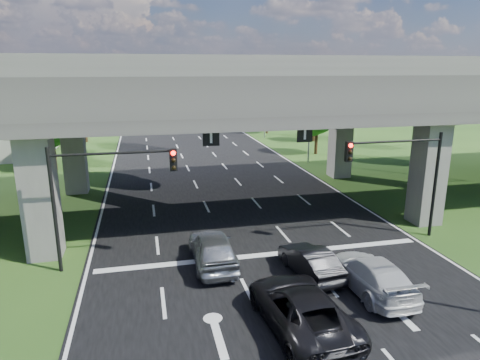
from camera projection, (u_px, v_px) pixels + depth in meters
name	position (u px, v px, depth m)	size (l,w,h in m)	color
ground	(288.00, 288.00, 18.80)	(160.00, 160.00, 0.00)	#203F14
road	(238.00, 214.00, 28.22)	(18.00, 120.00, 0.03)	black
overpass	(231.00, 91.00, 28.08)	(80.00, 15.00, 10.00)	#312F2C
signal_right	(403.00, 167.00, 23.14)	(5.76, 0.54, 6.00)	black
signal_left	(102.00, 184.00, 19.75)	(5.76, 0.54, 6.00)	black
streetlight_far	(307.00, 105.00, 42.11)	(3.38, 0.25, 10.00)	gray
streetlight_beyond	(262.00, 95.00, 57.18)	(3.38, 0.25, 10.00)	gray
tree_left_near	(51.00, 119.00, 39.05)	(4.50, 4.50, 7.80)	black
tree_left_mid	(36.00, 117.00, 46.11)	(3.91, 3.90, 6.76)	black
tree_left_far	(83.00, 102.00, 54.26)	(4.80, 4.80, 8.32)	black
tree_right_near	(318.00, 114.00, 46.86)	(4.20, 4.20, 7.28)	black
tree_right_mid	(315.00, 109.00, 55.13)	(3.91, 3.90, 6.76)	black
tree_right_far	(268.00, 100.00, 61.64)	(4.50, 4.50, 7.80)	black
car_silver	(213.00, 248.00, 20.80)	(2.00, 4.98, 1.70)	#9CA0A3
car_dark	(310.00, 261.00, 19.79)	(1.45, 4.16, 1.37)	black
car_white	(371.00, 274.00, 18.40)	(2.10, 5.15, 1.50)	silver
car_trailing	(301.00, 308.00, 15.74)	(2.65, 5.75, 1.60)	black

